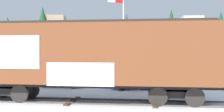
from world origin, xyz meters
TOP-DOWN VIEW (x-y plane):
  - ground_plane at (0.00, 0.00)m, footprint 260.00×260.00m
  - track at (1.01, 0.00)m, footprint 60.01×2.68m
  - freight_car at (0.83, -0.00)m, footprint 13.27×2.86m
  - flagpole at (1.01, 12.04)m, footprint 1.44×0.97m
  - hillside at (0.02, 70.19)m, footprint 126.17×39.45m
  - parked_car_silver at (-3.06, 5.93)m, footprint 4.60×2.17m
  - parked_car_blue at (3.37, 5.65)m, footprint 4.74×2.45m

SIDE VIEW (x-z plane):
  - ground_plane at x=0.00m, z-range 0.00..0.00m
  - track at x=1.01m, z-range 0.00..0.08m
  - parked_car_silver at x=-3.06m, z-range 0.00..1.62m
  - parked_car_blue at x=3.37m, z-range 0.02..1.65m
  - freight_car at x=0.83m, z-range 0.30..4.50m
  - hillside at x=0.02m, z-range -2.37..11.38m
  - flagpole at x=1.01m, z-range 1.28..9.45m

